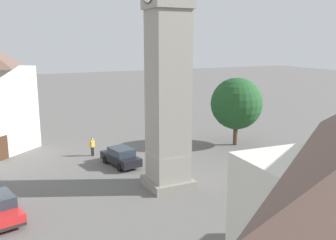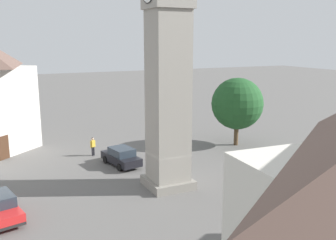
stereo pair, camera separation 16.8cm
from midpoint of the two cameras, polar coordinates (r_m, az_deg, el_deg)
ground_plane at (r=27.53m, az=0.18°, el=-9.90°), size 200.00×200.00×0.00m
clock_tower at (r=25.67m, az=0.20°, el=17.20°), size 3.71×3.71×21.51m
car_silver_kerb at (r=28.17m, az=16.91°, el=-8.26°), size 4.18×1.92×1.53m
car_red_corner at (r=31.86m, az=-6.90°, el=-5.47°), size 4.37×2.44×1.53m
pedestrian at (r=34.81m, az=-11.10°, el=-3.68°), size 0.36×0.51×1.69m
tree at (r=37.63m, az=10.50°, el=2.42°), size 5.05×5.05×6.70m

